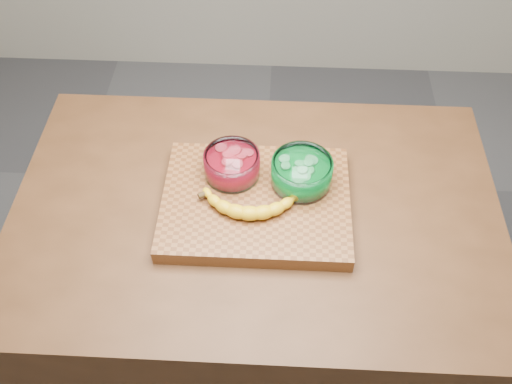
{
  "coord_description": "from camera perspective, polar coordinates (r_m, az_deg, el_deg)",
  "views": [
    {
      "loc": [
        0.04,
        -0.87,
        1.99
      ],
      "look_at": [
        0.0,
        0.0,
        0.96
      ],
      "focal_mm": 40.0,
      "sensor_mm": 36.0,
      "label": 1
    }
  ],
  "objects": [
    {
      "name": "banana",
      "position": [
        1.33,
        -0.59,
        -1.17
      ],
      "size": [
        0.27,
        0.12,
        0.04
      ],
      "primitive_type": null,
      "color": "gold",
      "rests_on": "cutting_board"
    },
    {
      "name": "bowl_green",
      "position": [
        1.37,
        4.58,
        1.94
      ],
      "size": [
        0.15,
        0.15,
        0.07
      ],
      "color": "white",
      "rests_on": "cutting_board"
    },
    {
      "name": "bowl_red",
      "position": [
        1.39,
        -2.42,
        2.75
      ],
      "size": [
        0.14,
        0.14,
        0.06
      ],
      "color": "white",
      "rests_on": "cutting_board"
    },
    {
      "name": "ground",
      "position": [
        2.17,
        -0.0,
        -16.61
      ],
      "size": [
        3.5,
        3.5,
        0.0
      ],
      "primitive_type": "plane",
      "color": "#4E4F53",
      "rests_on": "ground"
    },
    {
      "name": "counter",
      "position": [
        1.77,
        -0.0,
        -10.75
      ],
      "size": [
        1.2,
        0.8,
        0.9
      ],
      "primitive_type": "cube",
      "color": "#482A15",
      "rests_on": "ground"
    },
    {
      "name": "cutting_board",
      "position": [
        1.38,
        -0.0,
        -1.07
      ],
      "size": [
        0.45,
        0.35,
        0.04
      ],
      "primitive_type": "cube",
      "color": "brown",
      "rests_on": "counter"
    }
  ]
}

